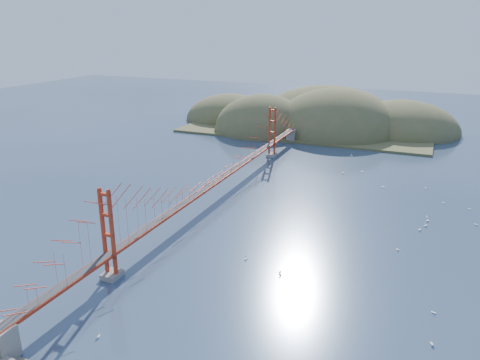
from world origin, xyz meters
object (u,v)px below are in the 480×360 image
at_px(sailboat_0, 246,258).
at_px(sailboat_2, 434,312).
at_px(bridge, 217,160).
at_px(sailboat_1, 398,249).

relative_size(sailboat_0, sailboat_2, 1.05).
distance_m(sailboat_0, sailboat_2, 23.67).
bearing_deg(sailboat_0, sailboat_2, -8.19).
xyz_separation_m(bridge, sailboat_1, (31.94, -8.69, -6.87)).
distance_m(bridge, sailboat_1, 33.80).
xyz_separation_m(sailboat_1, sailboat_2, (5.02, -14.07, 0.00)).
bearing_deg(sailboat_0, sailboat_1, 30.16).
bearing_deg(sailboat_2, bridge, 148.38).
bearing_deg(sailboat_1, bridge, 164.78).
bearing_deg(sailboat_2, sailboat_0, 171.81).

